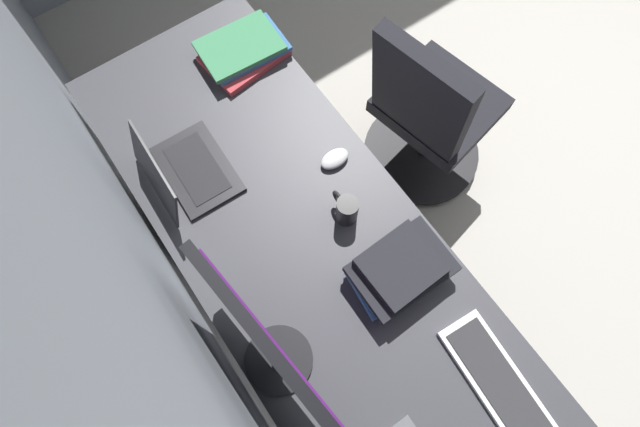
% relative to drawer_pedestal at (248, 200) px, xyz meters
% --- Properties ---
extents(floor_plane, '(5.50, 5.50, 0.00)m').
position_rel_drawer_pedestal_xyz_m(floor_plane, '(-0.44, -1.93, -0.35)').
color(floor_plane, '#B2ADA3').
extents(wall_back, '(5.02, 0.10, 2.60)m').
position_rel_drawer_pedestal_xyz_m(wall_back, '(-0.44, 0.41, 0.95)').
color(wall_back, '#8C939E').
rests_on(wall_back, ground).
extents(desk, '(2.00, 0.74, 0.73)m').
position_rel_drawer_pedestal_xyz_m(desk, '(-0.40, -0.03, 0.32)').
color(desk, '#38383D').
rests_on(desk, ground).
extents(drawer_pedestal, '(0.40, 0.51, 0.69)m').
position_rel_drawer_pedestal_xyz_m(drawer_pedestal, '(0.00, 0.00, 0.00)').
color(drawer_pedestal, '#38383D').
rests_on(drawer_pedestal, ground).
extents(monitor_primary, '(0.56, 0.20, 0.47)m').
position_rel_drawer_pedestal_xyz_m(monitor_primary, '(-0.64, 0.23, 0.65)').
color(monitor_primary, black).
rests_on(monitor_primary, desk).
extents(laptop_leftmost, '(0.32, 0.27, 0.21)m').
position_rel_drawer_pedestal_xyz_m(laptop_leftmost, '(0.03, 0.17, 0.43)').
color(laptop_leftmost, black).
rests_on(laptop_leftmost, desk).
extents(keyboard_main, '(0.43, 0.17, 0.02)m').
position_rel_drawer_pedestal_xyz_m(keyboard_main, '(-1.06, -0.24, 0.39)').
color(keyboard_main, silver).
rests_on(keyboard_main, desk).
extents(mouse_main, '(0.06, 0.10, 0.03)m').
position_rel_drawer_pedestal_xyz_m(mouse_main, '(-0.21, -0.27, 0.40)').
color(mouse_main, silver).
rests_on(mouse_main, desk).
extents(book_stack_near, '(0.24, 0.31, 0.06)m').
position_rel_drawer_pedestal_xyz_m(book_stack_near, '(0.33, -0.25, 0.41)').
color(book_stack_near, '#B2383D').
rests_on(book_stack_near, desk).
extents(book_stack_far, '(0.21, 0.31, 0.11)m').
position_rel_drawer_pedestal_xyz_m(book_stack_far, '(-0.64, -0.20, 0.44)').
color(book_stack_far, gold).
rests_on(book_stack_far, desk).
extents(coffee_mug, '(0.11, 0.07, 0.11)m').
position_rel_drawer_pedestal_xyz_m(coffee_mug, '(-0.39, -0.19, 0.44)').
color(coffee_mug, black).
rests_on(coffee_mug, desk).
extents(office_chair, '(0.56, 0.59, 0.97)m').
position_rel_drawer_pedestal_xyz_m(office_chair, '(-0.16, -0.79, 0.11)').
color(office_chair, black).
rests_on(office_chair, ground).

